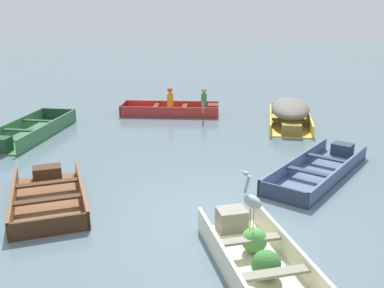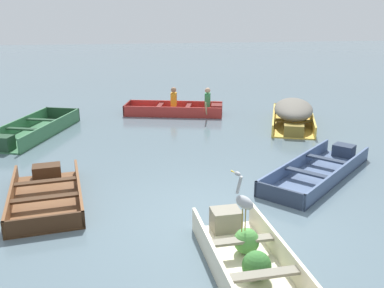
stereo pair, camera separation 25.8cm
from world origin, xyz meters
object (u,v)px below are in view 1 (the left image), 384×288
(skiff_slate_blue_near_moored, at_px, (320,169))
(skiff_wooden_brown_outer_moored, at_px, (48,195))
(dinghy_cream_foreground, at_px, (258,258))
(skiff_yellow_far_moored, at_px, (290,111))
(heron_on_dinghy, at_px, (252,200))
(skiff_green_mid_moored, at_px, (29,133))
(rowboat_red_with_crew, at_px, (177,109))

(skiff_slate_blue_near_moored, relative_size, skiff_wooden_brown_outer_moored, 1.18)
(dinghy_cream_foreground, height_order, skiff_yellow_far_moored, skiff_yellow_far_moored)
(dinghy_cream_foreground, xyz_separation_m, heron_on_dinghy, (-0.02, 0.30, 0.73))
(skiff_slate_blue_near_moored, relative_size, skiff_yellow_far_moored, 1.01)
(skiff_green_mid_moored, bearing_deg, skiff_wooden_brown_outer_moored, -76.39)
(skiff_slate_blue_near_moored, height_order, skiff_green_mid_moored, skiff_green_mid_moored)
(skiff_slate_blue_near_moored, xyz_separation_m, skiff_wooden_brown_outer_moored, (-5.60, -0.32, -0.00))
(skiff_green_mid_moored, relative_size, rowboat_red_with_crew, 1.06)
(skiff_wooden_brown_outer_moored, xyz_separation_m, rowboat_red_with_crew, (3.38, 6.34, 0.08))
(skiff_green_mid_moored, height_order, skiff_wooden_brown_outer_moored, skiff_green_mid_moored)
(skiff_yellow_far_moored, relative_size, rowboat_red_with_crew, 0.94)
(skiff_wooden_brown_outer_moored, bearing_deg, skiff_yellow_far_moored, 33.15)
(dinghy_cream_foreground, bearing_deg, skiff_green_mid_moored, 119.97)
(skiff_green_mid_moored, bearing_deg, dinghy_cream_foreground, -60.03)
(dinghy_cream_foreground, relative_size, heron_on_dinghy, 3.34)
(rowboat_red_with_crew, bearing_deg, skiff_yellow_far_moored, -32.62)
(dinghy_cream_foreground, xyz_separation_m, skiff_slate_blue_near_moored, (2.51, 3.15, -0.06))
(skiff_wooden_brown_outer_moored, height_order, heron_on_dinghy, heron_on_dinghy)
(skiff_slate_blue_near_moored, bearing_deg, rowboat_red_with_crew, 110.21)
(skiff_wooden_brown_outer_moored, height_order, rowboat_red_with_crew, rowboat_red_with_crew)
(dinghy_cream_foreground, xyz_separation_m, rowboat_red_with_crew, (0.29, 9.16, 0.02))
(skiff_slate_blue_near_moored, distance_m, skiff_yellow_far_moored, 4.10)
(skiff_yellow_far_moored, distance_m, skiff_wooden_brown_outer_moored, 7.86)
(skiff_green_mid_moored, xyz_separation_m, skiff_wooden_brown_outer_moored, (1.06, -4.36, -0.03))
(skiff_yellow_far_moored, relative_size, heron_on_dinghy, 3.84)
(skiff_green_mid_moored, height_order, rowboat_red_with_crew, rowboat_red_with_crew)
(skiff_wooden_brown_outer_moored, relative_size, heron_on_dinghy, 3.28)
(skiff_green_mid_moored, distance_m, rowboat_red_with_crew, 4.86)
(skiff_yellow_far_moored, xyz_separation_m, rowboat_red_with_crew, (-3.19, 2.04, -0.25))
(dinghy_cream_foreground, bearing_deg, rowboat_red_with_crew, 88.16)
(skiff_wooden_brown_outer_moored, bearing_deg, skiff_green_mid_moored, 103.61)
(dinghy_cream_foreground, height_order, skiff_slate_blue_near_moored, dinghy_cream_foreground)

